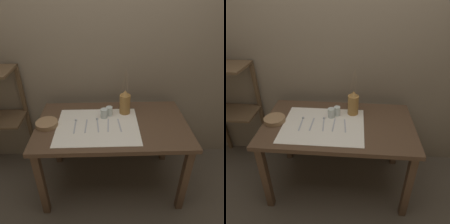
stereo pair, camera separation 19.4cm
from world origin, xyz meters
The scene contains 13 objects.
ground_plane centered at (0.00, 0.00, 0.00)m, with size 12.00×12.00×0.00m, color brown.
stone_wall_back centered at (0.00, 0.51, 1.20)m, with size 7.00×0.06×2.40m.
wooden_table centered at (0.00, 0.00, 0.67)m, with size 1.38×0.80×0.77m.
linen_cloth centered at (-0.13, -0.04, 0.77)m, with size 0.73×0.58×0.00m.
pitcher_with_flowers centered at (0.13, 0.18, 0.88)m, with size 0.10×0.10×0.46m.
wooden_bowl centered at (-0.59, -0.02, 0.79)m, with size 0.19×0.19×0.04m.
glass_tumbler_near centered at (-0.07, 0.10, 0.81)m, with size 0.07×0.07×0.09m.
glass_tumbler_far centered at (-0.02, 0.14, 0.81)m, with size 0.06×0.06×0.09m.
spoon_inner centered at (-0.34, 0.01, 0.77)m, with size 0.02×0.22×0.02m.
knife_center centered at (-0.24, -0.04, 0.77)m, with size 0.02×0.20×0.00m.
spoon_outer centered at (-0.14, 0.02, 0.77)m, with size 0.03×0.21×0.02m.
fork_outer centered at (-0.04, -0.03, 0.77)m, with size 0.02×0.20×0.00m.
fork_inner centered at (0.07, -0.04, 0.77)m, with size 0.03×0.20×0.00m.
Camera 1 is at (-0.06, -1.66, 1.89)m, focal length 35.00 mm.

